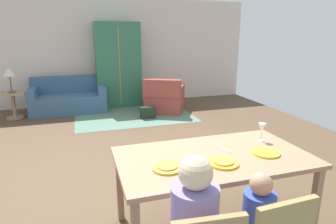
% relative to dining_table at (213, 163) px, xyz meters
% --- Properties ---
extents(ground_plane, '(7.22, 6.64, 0.02)m').
position_rel_dining_table_xyz_m(ground_plane, '(-0.08, 2.22, -0.70)').
color(ground_plane, brown).
extents(back_wall, '(7.22, 0.10, 2.70)m').
position_rel_dining_table_xyz_m(back_wall, '(-0.08, 5.59, 0.66)').
color(back_wall, beige).
rests_on(back_wall, ground_plane).
extents(dining_table, '(1.70, 0.94, 0.76)m').
position_rel_dining_table_xyz_m(dining_table, '(0.00, 0.00, 0.00)').
color(dining_table, '#A97B5B').
rests_on(dining_table, ground_plane).
extents(plate_near_man, '(0.25, 0.25, 0.02)m').
position_rel_dining_table_xyz_m(plate_near_man, '(-0.47, -0.12, 0.08)').
color(plate_near_man, gold).
rests_on(plate_near_man, dining_table).
extents(pizza_near_man, '(0.17, 0.17, 0.01)m').
position_rel_dining_table_xyz_m(pizza_near_man, '(-0.47, -0.12, 0.10)').
color(pizza_near_man, gold).
rests_on(pizza_near_man, plate_near_man).
extents(plate_near_child, '(0.25, 0.25, 0.02)m').
position_rel_dining_table_xyz_m(plate_near_child, '(-0.00, -0.18, 0.08)').
color(plate_near_child, yellow).
rests_on(plate_near_child, dining_table).
extents(pizza_near_child, '(0.17, 0.17, 0.01)m').
position_rel_dining_table_xyz_m(pizza_near_child, '(-0.00, -0.18, 0.10)').
color(pizza_near_child, gold).
rests_on(pizza_near_child, plate_near_child).
extents(plate_near_woman, '(0.25, 0.25, 0.02)m').
position_rel_dining_table_xyz_m(plate_near_woman, '(0.47, -0.10, 0.08)').
color(plate_near_woman, yellow).
rests_on(plate_near_woman, dining_table).
extents(wine_glass, '(0.07, 0.07, 0.19)m').
position_rel_dining_table_xyz_m(wine_glass, '(0.61, 0.18, 0.21)').
color(wine_glass, silver).
rests_on(wine_glass, dining_table).
extents(fork, '(0.03, 0.15, 0.01)m').
position_rel_dining_table_xyz_m(fork, '(-0.26, -0.05, 0.08)').
color(fork, silver).
rests_on(fork, dining_table).
extents(knife, '(0.05, 0.17, 0.01)m').
position_rel_dining_table_xyz_m(knife, '(0.15, 0.10, 0.08)').
color(knife, silver).
rests_on(knife, dining_table).
extents(area_rug, '(2.60, 1.80, 0.01)m').
position_rel_dining_table_xyz_m(area_rug, '(0.04, 4.10, -0.68)').
color(area_rug, slate).
rests_on(area_rug, ground_plane).
extents(couch, '(1.71, 0.86, 0.82)m').
position_rel_dining_table_xyz_m(couch, '(-1.38, 4.96, -0.38)').
color(couch, '#3B5D81').
rests_on(couch, ground_plane).
extents(armchair, '(1.15, 1.15, 0.82)m').
position_rel_dining_table_xyz_m(armchair, '(0.82, 4.25, -0.37)').
color(armchair, '#9A4139').
rests_on(armchair, ground_plane).
extents(armoire, '(1.10, 0.59, 2.10)m').
position_rel_dining_table_xyz_m(armoire, '(-0.13, 5.20, 0.36)').
color(armoire, '#2E6B4E').
rests_on(armoire, ground_plane).
extents(side_table, '(0.56, 0.56, 0.58)m').
position_rel_dining_table_xyz_m(side_table, '(-2.52, 4.70, -0.31)').
color(side_table, '#A37B5D').
rests_on(side_table, ground_plane).
extents(table_lamp, '(0.26, 0.26, 0.54)m').
position_rel_dining_table_xyz_m(table_lamp, '(-2.52, 4.70, 0.32)').
color(table_lamp, '#514A44').
rests_on(table_lamp, side_table).
extents(handbag, '(0.32, 0.16, 0.26)m').
position_rel_dining_table_xyz_m(handbag, '(0.29, 3.80, -0.56)').
color(handbag, black).
rests_on(handbag, ground_plane).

